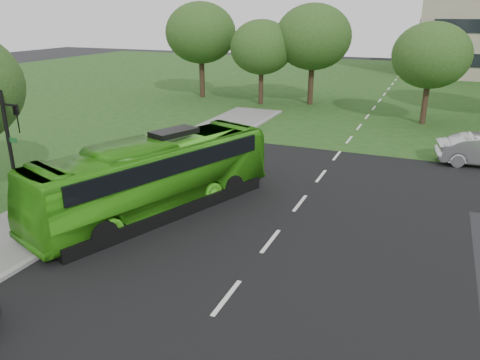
% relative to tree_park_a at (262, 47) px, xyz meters
% --- Properties ---
extents(ground, '(160.00, 160.00, 0.00)m').
position_rel_tree_park_a_xyz_m(ground, '(10.03, -27.88, -5.12)').
color(ground, black).
rests_on(ground, ground).
extents(street_surfaces, '(120.00, 120.00, 0.15)m').
position_rel_tree_park_a_xyz_m(street_surfaces, '(9.65, -5.12, -5.09)').
color(street_surfaces, black).
rests_on(street_surfaces, ground).
extents(tree_park_a, '(5.67, 5.67, 7.54)m').
position_rel_tree_park_a_xyz_m(tree_park_a, '(0.00, 0.00, 0.00)').
color(tree_park_a, black).
rests_on(tree_park_a, ground).
extents(tree_park_b, '(6.78, 6.78, 8.89)m').
position_rel_tree_park_a_xyz_m(tree_park_b, '(4.25, 1.71, 0.88)').
color(tree_park_b, black).
rests_on(tree_park_b, ground).
extents(tree_park_c, '(5.66, 5.66, 7.52)m').
position_rel_tree_park_a_xyz_m(tree_park_c, '(14.31, -2.81, -0.01)').
color(tree_park_c, black).
rests_on(tree_park_c, ground).
extents(tree_park_f, '(6.81, 6.81, 9.09)m').
position_rel_tree_park_a_xyz_m(tree_park_f, '(-6.78, 1.36, 1.07)').
color(tree_park_f, black).
rests_on(tree_park_f, ground).
extents(bus, '(6.42, 11.59, 3.17)m').
position_rel_tree_park_a_xyz_m(bus, '(4.53, -25.03, -3.53)').
color(bus, '#3CA219').
rests_on(bus, ground).
extents(traffic_light, '(0.87, 0.26, 5.35)m').
position_rel_tree_park_a_xyz_m(traffic_light, '(0.00, -27.99, -1.97)').
color(traffic_light, black).
rests_on(traffic_light, ground).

